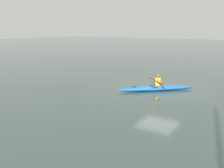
% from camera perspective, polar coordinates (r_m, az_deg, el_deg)
% --- Properties ---
extents(ground_plane, '(160.00, 160.00, 0.00)m').
position_cam_1_polar(ground_plane, '(16.69, 10.59, -1.05)').
color(ground_plane, '#384742').
extents(kayak, '(3.95, 3.86, 0.32)m').
position_cam_1_polar(kayak, '(16.12, 10.05, -0.92)').
color(kayak, '#1959A5').
rests_on(kayak, ground).
extents(kayaker, '(1.71, 1.76, 0.71)m').
position_cam_1_polar(kayaker, '(16.05, 10.36, 0.67)').
color(kayaker, yellow).
rests_on(kayaker, kayak).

